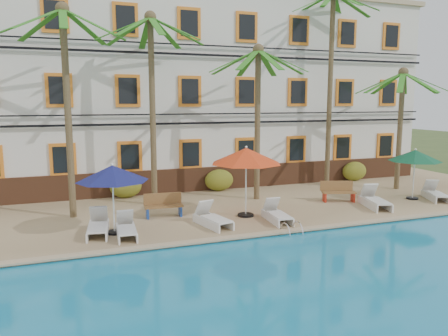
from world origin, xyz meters
name	(u,v)px	position (x,y,z in m)	size (l,w,h in m)	color
ground	(281,231)	(0.00, 0.00, 0.00)	(100.00, 100.00, 0.00)	#384C23
pool_deck	(233,200)	(0.00, 5.00, 0.12)	(30.00, 12.00, 0.25)	tan
swimming_pool	(429,313)	(0.00, -7.00, 0.10)	(26.00, 12.00, 0.20)	#167EAB
pool_coping	(294,230)	(0.00, -0.90, 0.28)	(30.00, 0.35, 0.06)	tan
hotel_building	(201,90)	(0.00, 9.98, 5.37)	(25.40, 6.44, 10.22)	silver
palm_a	(66,82)	(-7.22, 3.80, 5.49)	(4.56, 4.56, 8.15)	brown
palm_b	(152,83)	(-3.79, 4.74, 5.54)	(4.56, 4.56, 8.23)	brown
palm_c	(258,99)	(0.91, 4.24, 4.86)	(4.56, 4.56, 7.05)	brown
palm_d	(331,65)	(5.87, 5.97, 6.65)	(4.56, 4.56, 10.21)	brown
palm_e	(401,109)	(8.76, 3.89, 4.36)	(4.56, 4.56, 6.21)	brown
shrub_left	(126,186)	(-4.79, 6.60, 0.80)	(1.50, 0.90, 1.10)	#255016
shrub_mid	(219,180)	(-0.11, 6.60, 0.80)	(1.50, 0.90, 1.10)	#255016
shrub_right	(354,171)	(8.13, 6.60, 0.80)	(1.50, 0.90, 1.10)	#255016
umbrella_blue	(112,174)	(-5.94, 1.02, 2.34)	(2.46, 2.46, 2.46)	black
umbrella_red	(246,156)	(-0.78, 1.56, 2.65)	(2.81, 2.81, 2.81)	black
umbrella_green	(415,156)	(7.72, 1.68, 2.28)	(2.38, 2.38, 2.38)	black
lounger_a	(98,226)	(-6.47, 1.12, 0.54)	(0.91, 1.95, 0.89)	silver
lounger_b	(126,229)	(-5.60, 0.55, 0.52)	(0.74, 1.78, 0.82)	silver
lounger_c	(212,218)	(-2.47, 0.74, 0.54)	(1.06, 1.97, 0.88)	silver
lounger_d	(277,214)	(0.04, 0.47, 0.52)	(0.77, 1.82, 0.84)	silver
lounger_e	(375,200)	(5.01, 1.00, 0.56)	(1.24, 2.13, 0.95)	silver
lounger_f	(435,194)	(8.63, 1.24, 0.53)	(1.37, 1.95, 0.87)	silver
bench_left	(164,205)	(-3.85, 2.63, 0.72)	(1.53, 0.58, 0.93)	olive
bench_right	(338,191)	(4.21, 2.50, 0.72)	(1.57, 0.93, 0.93)	olive
pool_ladder	(292,232)	(-0.14, -1.00, 0.25)	(0.54, 0.74, 0.74)	silver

